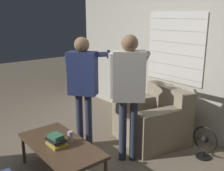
{
  "coord_description": "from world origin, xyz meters",
  "views": [
    {
      "loc": [
        2.46,
        -1.42,
        1.87
      ],
      "look_at": [
        0.01,
        0.6,
        1.0
      ],
      "focal_mm": 42.0,
      "sensor_mm": 36.0,
      "label": 1
    }
  ],
  "objects_px": {
    "person_right_standing": "(129,84)",
    "spare_remote": "(50,138)",
    "person_left_standing": "(83,80)",
    "armchair_beige": "(153,120)",
    "coffee_table": "(61,147)",
    "book_stack": "(56,141)",
    "soda_can": "(70,136)",
    "floor_fan": "(205,142)"
  },
  "relations": [
    {
      "from": "person_left_standing",
      "to": "soda_can",
      "type": "distance_m",
      "value": 0.85
    },
    {
      "from": "person_right_standing",
      "to": "person_left_standing",
      "type": "bearing_deg",
      "value": 149.46
    },
    {
      "from": "armchair_beige",
      "to": "floor_fan",
      "type": "bearing_deg",
      "value": -157.84
    },
    {
      "from": "coffee_table",
      "to": "book_stack",
      "type": "bearing_deg",
      "value": -84.97
    },
    {
      "from": "armchair_beige",
      "to": "book_stack",
      "type": "height_order",
      "value": "armchair_beige"
    },
    {
      "from": "book_stack",
      "to": "soda_can",
      "type": "height_order",
      "value": "book_stack"
    },
    {
      "from": "floor_fan",
      "to": "person_left_standing",
      "type": "bearing_deg",
      "value": -141.25
    },
    {
      "from": "armchair_beige",
      "to": "coffee_table",
      "type": "xyz_separation_m",
      "value": [
        -0.07,
        -1.54,
        0.06
      ]
    },
    {
      "from": "spare_remote",
      "to": "floor_fan",
      "type": "relative_size",
      "value": 0.3
    },
    {
      "from": "person_left_standing",
      "to": "person_right_standing",
      "type": "bearing_deg",
      "value": -16.71
    },
    {
      "from": "book_stack",
      "to": "spare_remote",
      "type": "distance_m",
      "value": 0.21
    },
    {
      "from": "armchair_beige",
      "to": "spare_remote",
      "type": "bearing_deg",
      "value": 93.28
    },
    {
      "from": "coffee_table",
      "to": "person_right_standing",
      "type": "relative_size",
      "value": 0.71
    },
    {
      "from": "person_right_standing",
      "to": "spare_remote",
      "type": "distance_m",
      "value": 1.16
    },
    {
      "from": "armchair_beige",
      "to": "floor_fan",
      "type": "height_order",
      "value": "armchair_beige"
    },
    {
      "from": "coffee_table",
      "to": "armchair_beige",
      "type": "bearing_deg",
      "value": 87.31
    },
    {
      "from": "coffee_table",
      "to": "person_left_standing",
      "type": "distance_m",
      "value": 0.98
    },
    {
      "from": "armchair_beige",
      "to": "person_left_standing",
      "type": "distance_m",
      "value": 1.24
    },
    {
      "from": "coffee_table",
      "to": "person_right_standing",
      "type": "xyz_separation_m",
      "value": [
        0.23,
        0.86,
        0.66
      ]
    },
    {
      "from": "spare_remote",
      "to": "person_left_standing",
      "type": "bearing_deg",
      "value": 114.0
    },
    {
      "from": "armchair_beige",
      "to": "book_stack",
      "type": "bearing_deg",
      "value": 100.49
    },
    {
      "from": "coffee_table",
      "to": "spare_remote",
      "type": "relative_size",
      "value": 8.82
    },
    {
      "from": "person_right_standing",
      "to": "soda_can",
      "type": "bearing_deg",
      "value": -156.19
    },
    {
      "from": "armchair_beige",
      "to": "floor_fan",
      "type": "relative_size",
      "value": 2.4
    },
    {
      "from": "armchair_beige",
      "to": "coffee_table",
      "type": "distance_m",
      "value": 1.54
    },
    {
      "from": "book_stack",
      "to": "spare_remote",
      "type": "relative_size",
      "value": 1.79
    },
    {
      "from": "coffee_table",
      "to": "floor_fan",
      "type": "height_order",
      "value": "floor_fan"
    },
    {
      "from": "person_left_standing",
      "to": "book_stack",
      "type": "height_order",
      "value": "person_left_standing"
    },
    {
      "from": "floor_fan",
      "to": "armchair_beige",
      "type": "bearing_deg",
      "value": -170.76
    },
    {
      "from": "person_right_standing",
      "to": "book_stack",
      "type": "height_order",
      "value": "person_right_standing"
    },
    {
      "from": "coffee_table",
      "to": "soda_can",
      "type": "xyz_separation_m",
      "value": [
        0.02,
        0.13,
        0.1
      ]
    },
    {
      "from": "spare_remote",
      "to": "soda_can",
      "type": "bearing_deg",
      "value": 40.25
    },
    {
      "from": "soda_can",
      "to": "floor_fan",
      "type": "bearing_deg",
      "value": 61.26
    },
    {
      "from": "person_left_standing",
      "to": "armchair_beige",
      "type": "bearing_deg",
      "value": 25.04
    },
    {
      "from": "armchair_beige",
      "to": "coffee_table",
      "type": "relative_size",
      "value": 0.92
    },
    {
      "from": "armchair_beige",
      "to": "person_right_standing",
      "type": "height_order",
      "value": "person_right_standing"
    },
    {
      "from": "coffee_table",
      "to": "floor_fan",
      "type": "distance_m",
      "value": 1.88
    },
    {
      "from": "spare_remote",
      "to": "floor_fan",
      "type": "distance_m",
      "value": 2.01
    },
    {
      "from": "person_left_standing",
      "to": "soda_can",
      "type": "xyz_separation_m",
      "value": [
        0.45,
        -0.5,
        -0.52
      ]
    },
    {
      "from": "floor_fan",
      "to": "soda_can",
      "type": "bearing_deg",
      "value": -118.74
    },
    {
      "from": "book_stack",
      "to": "coffee_table",
      "type": "bearing_deg",
      "value": 95.03
    },
    {
      "from": "armchair_beige",
      "to": "person_right_standing",
      "type": "bearing_deg",
      "value": 116.38
    }
  ]
}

